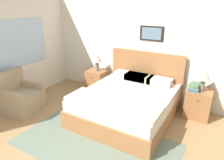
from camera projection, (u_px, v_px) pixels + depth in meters
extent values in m
cube|color=silver|center=(146.00, 47.00, 4.75)|extent=(7.62, 0.06, 2.60)
cube|color=black|center=(152.00, 33.00, 4.54)|extent=(0.56, 0.02, 0.33)
cube|color=slate|center=(151.00, 34.00, 4.53)|extent=(0.46, 0.00, 0.27)
cube|color=silver|center=(16.00, 47.00, 4.73)|extent=(0.06, 5.52, 2.60)
cube|color=#9EBCDB|center=(21.00, 43.00, 4.75)|extent=(0.02, 1.43, 1.09)
cube|color=slate|center=(95.00, 144.00, 3.44)|extent=(2.74, 1.52, 0.01)
cube|color=#936038|center=(127.00, 111.00, 4.24)|extent=(1.80, 2.04, 0.28)
cube|color=#936038|center=(101.00, 127.00, 3.38)|extent=(1.80, 0.06, 0.08)
cube|color=beige|center=(127.00, 99.00, 4.14)|extent=(1.73, 1.96, 0.29)
cube|color=#936038|center=(146.00, 65.00, 4.76)|extent=(1.80, 0.06, 0.65)
cube|color=#B2A893|center=(111.00, 103.00, 3.56)|extent=(1.76, 0.57, 0.06)
cube|color=beige|center=(125.00, 75.00, 4.87)|extent=(0.52, 0.32, 0.14)
cube|color=beige|center=(160.00, 81.00, 4.47)|extent=(0.52, 0.32, 0.14)
cube|color=gray|center=(142.00, 78.00, 4.67)|extent=(0.52, 0.32, 0.14)
cube|color=gray|center=(137.00, 77.00, 4.73)|extent=(0.52, 0.32, 0.14)
cube|color=#998466|center=(23.00, 102.00, 4.45)|extent=(0.83, 0.86, 0.44)
cube|color=#998466|center=(9.00, 81.00, 4.37)|extent=(0.26, 0.75, 0.46)
cube|color=#998466|center=(31.00, 84.00, 4.62)|extent=(0.70, 0.23, 0.14)
cube|color=#998466|center=(9.00, 96.00, 4.06)|extent=(0.70, 0.23, 0.14)
cube|color=#936038|center=(97.00, 81.00, 5.42)|extent=(0.50, 0.49, 0.60)
sphere|color=#332D28|center=(92.00, 78.00, 5.15)|extent=(0.02, 0.02, 0.02)
cube|color=#936038|center=(198.00, 103.00, 4.20)|extent=(0.50, 0.49, 0.60)
sphere|color=#332D28|center=(197.00, 101.00, 3.93)|extent=(0.02, 0.02, 0.02)
cylinder|color=slate|center=(97.00, 67.00, 5.25)|extent=(0.10, 0.10, 0.19)
cylinder|color=slate|center=(97.00, 63.00, 5.20)|extent=(0.02, 0.02, 0.06)
cone|color=beige|center=(97.00, 57.00, 5.15)|extent=(0.25, 0.25, 0.24)
cylinder|color=slate|center=(202.00, 87.00, 4.03)|extent=(0.10, 0.10, 0.19)
cylinder|color=slate|center=(203.00, 81.00, 3.98)|extent=(0.02, 0.02, 0.06)
cone|color=beige|center=(204.00, 74.00, 3.93)|extent=(0.25, 0.25, 0.24)
cube|color=#335693|center=(194.00, 89.00, 4.10)|extent=(0.20, 0.25, 0.04)
cube|color=#4C7551|center=(195.00, 87.00, 4.09)|extent=(0.22, 0.23, 0.04)
cube|color=silver|center=(195.00, 86.00, 4.07)|extent=(0.20, 0.23, 0.04)
cube|color=#4C7551|center=(195.00, 84.00, 4.06)|extent=(0.24, 0.31, 0.03)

